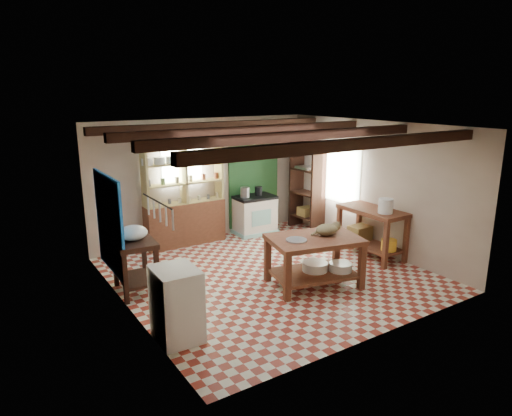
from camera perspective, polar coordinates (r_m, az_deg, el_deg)
floor at (r=8.16m, az=1.67°, el=-8.33°), size 5.00×5.00×0.02m
ceiling at (r=7.54m, az=1.82°, el=10.26°), size 5.00×5.00×0.02m
wall_back at (r=9.86m, az=-6.54°, el=3.56°), size 5.00×0.04×2.60m
wall_front at (r=5.94m, az=15.57°, el=-4.27°), size 5.00×0.04×2.60m
wall_left at (r=6.70m, az=-16.17°, el=-2.19°), size 0.04×5.00×2.60m
wall_right at (r=9.36m, az=14.46°, el=2.60°), size 0.04×5.00×2.60m
ceiling_beams at (r=7.55m, az=1.81°, el=9.35°), size 5.00×3.80×0.15m
blue_wall_patch at (r=7.60m, az=-17.85°, el=-1.93°), size 0.04×1.40×1.60m
green_wall_patch at (r=10.45m, az=-0.30°, el=4.00°), size 1.30×0.04×2.30m
window_back at (r=9.57m, az=-9.25°, el=5.56°), size 0.90×0.02×0.80m
window_right at (r=10.02m, az=10.24°, el=4.18°), size 0.02×1.30×1.20m
utensil_rail at (r=5.49m, az=-12.23°, el=-0.38°), size 0.06×0.90×0.28m
pot_rack at (r=9.97m, az=1.01°, el=8.89°), size 0.86×0.12×0.36m
shelving_unit at (r=9.50m, az=-8.96°, el=1.83°), size 1.70×0.34×2.20m
tall_rack at (r=10.56m, az=6.39°, el=2.63°), size 0.40×0.86×2.00m
work_table at (r=7.66m, az=7.24°, el=-6.60°), size 1.64×1.28×0.83m
stove at (r=10.27m, az=-0.16°, el=-0.85°), size 0.91×0.63×0.87m
prep_table at (r=7.59m, az=-14.86°, el=-6.99°), size 0.67×0.92×0.88m
white_cabinet at (r=6.10m, az=-9.90°, el=-11.75°), size 0.56×0.67×0.97m
right_counter at (r=9.13m, az=14.21°, el=-3.00°), size 0.67×1.34×0.96m
cat at (r=7.65m, az=8.86°, el=-2.67°), size 0.42×0.33×0.18m
steel_tray at (r=7.33m, az=5.08°, el=-4.00°), size 0.41×0.41×0.02m
basin_large at (r=7.77m, az=7.37°, el=-7.25°), size 0.51×0.51×0.15m
basin_small at (r=7.83m, az=10.50°, el=-7.25°), size 0.46×0.46×0.14m
kettle_left at (r=10.02m, az=-1.39°, el=1.98°), size 0.21×0.21×0.23m
kettle_right at (r=10.20m, az=0.32°, el=2.14°), size 0.17×0.17×0.21m
enamel_bowl at (r=7.41m, az=-15.13°, el=-3.00°), size 0.49×0.49×0.23m
white_bucket at (r=8.71m, az=15.90°, el=0.25°), size 0.27×0.27×0.27m
wicker_basket at (r=9.35m, az=12.84°, el=-3.03°), size 0.41×0.33×0.29m
yellow_tub at (r=8.88m, az=16.27°, el=-4.45°), size 0.29×0.29×0.21m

